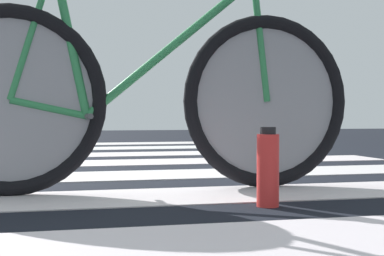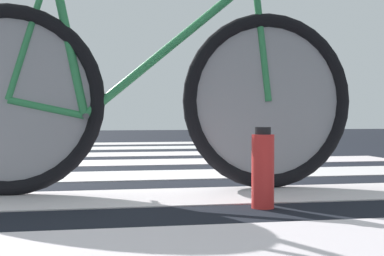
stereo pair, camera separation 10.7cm
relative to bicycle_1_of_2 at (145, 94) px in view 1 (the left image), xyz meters
name	(u,v)px [view 1 (the left image)]	position (x,y,z in m)	size (l,w,h in m)	color
bicycle_1_of_2	(145,94)	(0.00, 0.00, 0.00)	(1.74, 0.52, 0.93)	black
water_bottle	(268,169)	(0.34, -0.46, -0.26)	(0.07, 0.07, 0.26)	red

